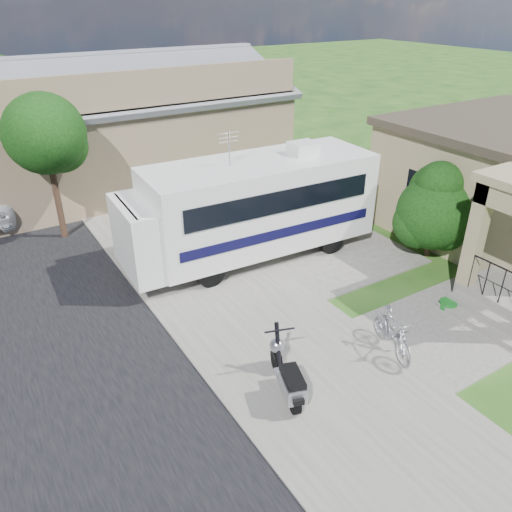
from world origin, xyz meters
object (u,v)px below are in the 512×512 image
shrub (434,208)px  motorhome (252,205)px  bicycle (392,335)px  garden_hose (448,306)px  scooter (287,375)px

shrub → motorhome: bearing=149.0°
bicycle → garden_hose: 2.58m
motorhome → bicycle: 5.67m
scooter → bicycle: scooter is taller
bicycle → shrub: bearing=49.7°
scooter → bicycle: size_ratio=1.03×
motorhome → shrub: size_ratio=2.57×
garden_hose → bicycle: bearing=-169.2°
motorhome → scooter: 6.09m
garden_hose → motorhome: bearing=117.8°
shrub → scooter: size_ratio=1.71×
shrub → scooter: 7.63m
scooter → garden_hose: 5.21m
shrub → scooter: bearing=-159.2°
shrub → bicycle: (-4.39, -2.81, -1.00)m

